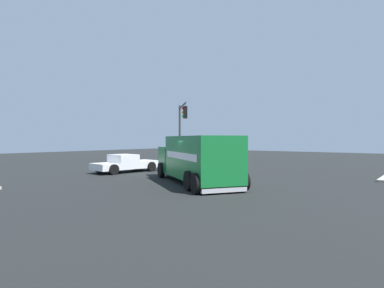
{
  "coord_description": "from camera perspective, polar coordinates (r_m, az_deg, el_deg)",
  "views": [
    {
      "loc": [
        -10.27,
        14.42,
        2.59
      ],
      "look_at": [
        0.81,
        -0.01,
        2.3
      ],
      "focal_mm": 29.96,
      "sensor_mm": 36.0,
      "label": 1
    }
  ],
  "objects": [
    {
      "name": "pickup_white",
      "position": [
        25.43,
        -11.77,
        -3.29
      ],
      "size": [
        2.72,
        5.39,
        1.38
      ],
      "color": "white",
      "rests_on": "ground"
    },
    {
      "name": "traffic_light_primary",
      "position": [
        27.73,
        -1.89,
        3.32
      ],
      "size": [
        3.43,
        3.38,
        5.64
      ],
      "color": "#38383D",
      "rests_on": "ground"
    },
    {
      "name": "ground_plane",
      "position": [
        17.89,
        2.06,
        -7.4
      ],
      "size": [
        100.0,
        100.0,
        0.0
      ],
      "primitive_type": "plane",
      "color": "black"
    },
    {
      "name": "delivery_truck",
      "position": [
        18.57,
        0.77,
        -2.59
      ],
      "size": [
        8.43,
        6.76,
        2.75
      ],
      "color": "#146B2D",
      "rests_on": "ground"
    }
  ]
}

